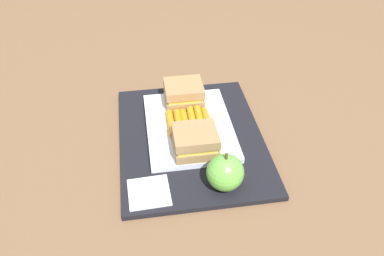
# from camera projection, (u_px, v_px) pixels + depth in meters

# --- Properties ---
(ground_plane) EXTENTS (2.40, 2.40, 0.00)m
(ground_plane) POSITION_uv_depth(u_px,v_px,m) (191.00, 140.00, 0.81)
(ground_plane) COLOR brown
(lunchbag_mat) EXTENTS (0.36, 0.28, 0.01)m
(lunchbag_mat) POSITION_uv_depth(u_px,v_px,m) (191.00, 138.00, 0.80)
(lunchbag_mat) COLOR black
(lunchbag_mat) RESTS_ON ground_plane
(food_tray) EXTENTS (0.23, 0.17, 0.01)m
(food_tray) POSITION_uv_depth(u_px,v_px,m) (189.00, 126.00, 0.81)
(food_tray) COLOR white
(food_tray) RESTS_ON lunchbag_mat
(sandwich_half_left) EXTENTS (0.07, 0.08, 0.04)m
(sandwich_half_left) POSITION_uv_depth(u_px,v_px,m) (184.00, 93.00, 0.86)
(sandwich_half_left) COLOR #9E7A4C
(sandwich_half_left) RESTS_ON food_tray
(sandwich_half_right) EXTENTS (0.07, 0.08, 0.04)m
(sandwich_half_right) POSITION_uv_depth(u_px,v_px,m) (195.00, 141.00, 0.74)
(sandwich_half_right) COLOR #9E7A4C
(sandwich_half_right) RESTS_ON food_tray
(carrot_sticks_bundle) EXTENTS (0.08, 0.09, 0.02)m
(carrot_sticks_bundle) POSITION_uv_depth(u_px,v_px,m) (189.00, 121.00, 0.81)
(carrot_sticks_bundle) COLOR orange
(carrot_sticks_bundle) RESTS_ON food_tray
(apple) EXTENTS (0.06, 0.06, 0.08)m
(apple) POSITION_uv_depth(u_px,v_px,m) (225.00, 172.00, 0.68)
(apple) COLOR #66B742
(apple) RESTS_ON lunchbag_mat
(paper_napkin) EXTENTS (0.07, 0.07, 0.00)m
(paper_napkin) POSITION_uv_depth(u_px,v_px,m) (149.00, 192.00, 0.68)
(paper_napkin) COLOR white
(paper_napkin) RESTS_ON lunchbag_mat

